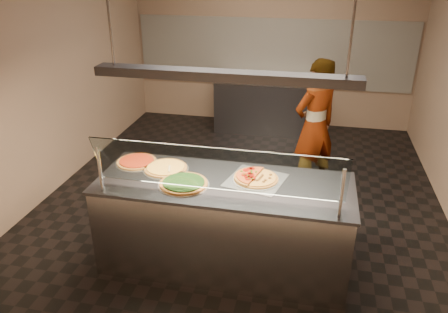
% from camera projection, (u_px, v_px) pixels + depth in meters
% --- Properties ---
extents(ground, '(5.00, 6.00, 0.02)m').
position_uv_depth(ground, '(242.00, 199.00, 5.69)').
color(ground, black).
rests_on(ground, ground).
extents(wall_back, '(5.00, 0.02, 3.00)m').
position_uv_depth(wall_back, '(273.00, 41.00, 7.73)').
color(wall_back, '#92755E').
rests_on(wall_back, ground).
extents(wall_front, '(5.00, 0.02, 3.00)m').
position_uv_depth(wall_front, '(150.00, 231.00, 2.38)').
color(wall_front, '#92755E').
rests_on(wall_front, ground).
extents(wall_left, '(0.02, 6.00, 3.00)m').
position_uv_depth(wall_left, '(49.00, 75.00, 5.54)').
color(wall_left, '#92755E').
rests_on(wall_left, ground).
extents(tile_band, '(4.90, 0.02, 1.20)m').
position_uv_depth(tile_band, '(272.00, 53.00, 7.79)').
color(tile_band, silver).
rests_on(tile_band, wall_back).
extents(serving_counter, '(2.43, 0.94, 0.93)m').
position_uv_depth(serving_counter, '(224.00, 223.00, 4.31)').
color(serving_counter, '#B7B7BC').
rests_on(serving_counter, ground).
extents(sneeze_guard, '(2.19, 0.18, 0.54)m').
position_uv_depth(sneeze_guard, '(216.00, 170.00, 3.69)').
color(sneeze_guard, '#B7B7BC').
rests_on(sneeze_guard, serving_counter).
extents(perforated_tray, '(0.61, 0.61, 0.01)m').
position_uv_depth(perforated_tray, '(256.00, 179.00, 4.15)').
color(perforated_tray, silver).
rests_on(perforated_tray, serving_counter).
extents(half_pizza_pepperoni, '(0.30, 0.45, 0.05)m').
position_uv_depth(half_pizza_pepperoni, '(246.00, 176.00, 4.16)').
color(half_pizza_pepperoni, brown).
rests_on(half_pizza_pepperoni, perforated_tray).
extents(half_pizza_sausage, '(0.30, 0.45, 0.04)m').
position_uv_depth(half_pizza_sausage, '(267.00, 179.00, 4.12)').
color(half_pizza_sausage, brown).
rests_on(half_pizza_sausage, perforated_tray).
extents(pizza_spinach, '(0.48, 0.48, 0.03)m').
position_uv_depth(pizza_spinach, '(184.00, 183.00, 4.06)').
color(pizza_spinach, silver).
rests_on(pizza_spinach, serving_counter).
extents(pizza_cheese, '(0.46, 0.46, 0.03)m').
position_uv_depth(pizza_cheese, '(166.00, 168.00, 4.36)').
color(pizza_cheese, silver).
rests_on(pizza_cheese, serving_counter).
extents(pizza_tomato, '(0.43, 0.43, 0.03)m').
position_uv_depth(pizza_tomato, '(137.00, 161.00, 4.50)').
color(pizza_tomato, silver).
rests_on(pizza_tomato, serving_counter).
extents(pizza_spatula, '(0.22, 0.22, 0.02)m').
position_uv_depth(pizza_spatula, '(173.00, 171.00, 4.26)').
color(pizza_spatula, '#B7B7BC').
rests_on(pizza_spatula, pizza_spinach).
extents(prep_table, '(1.72, 0.74, 0.93)m').
position_uv_depth(prep_table, '(264.00, 105.00, 7.77)').
color(prep_table, '#414147').
rests_on(prep_table, ground).
extents(worker, '(0.76, 0.74, 1.76)m').
position_uv_depth(worker, '(315.00, 126.00, 5.60)').
color(worker, '#312F38').
rests_on(worker, ground).
extents(heat_lamp_housing, '(2.30, 0.18, 0.08)m').
position_uv_depth(heat_lamp_housing, '(224.00, 76.00, 3.69)').
color(heat_lamp_housing, '#414147').
rests_on(heat_lamp_housing, ceiling).
extents(lamp_rod_left, '(0.02, 0.02, 1.01)m').
position_uv_depth(lamp_rod_left, '(108.00, 5.00, 3.66)').
color(lamp_rod_left, '#B7B7BC').
rests_on(lamp_rod_left, ceiling).
extents(lamp_rod_right, '(0.02, 0.02, 1.01)m').
position_uv_depth(lamp_rod_right, '(354.00, 11.00, 3.27)').
color(lamp_rod_right, '#B7B7BC').
rests_on(lamp_rod_right, ceiling).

